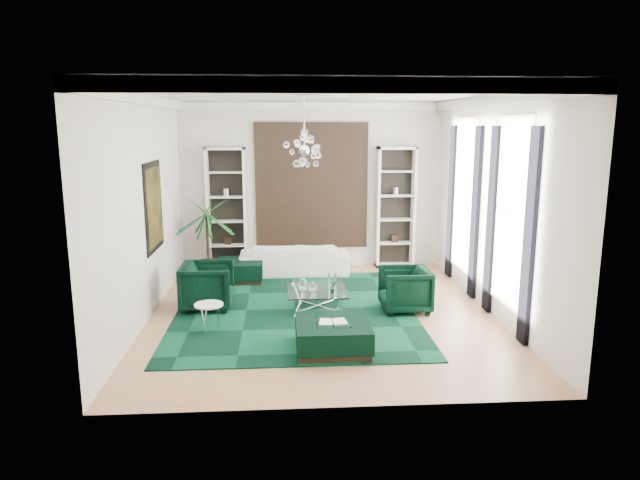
{
  "coord_description": "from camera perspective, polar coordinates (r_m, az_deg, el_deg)",
  "views": [
    {
      "loc": [
        -0.68,
        -9.69,
        3.28
      ],
      "look_at": [
        0.0,
        0.5,
        1.22
      ],
      "focal_mm": 32.0,
      "sensor_mm": 36.0,
      "label": 1
    }
  ],
  "objects": [
    {
      "name": "painting",
      "position": [
        10.64,
        -16.24,
        3.23
      ],
      "size": [
        0.04,
        1.3,
        1.6
      ],
      "primitive_type": "cube",
      "color": "black",
      "rests_on": "wall_left"
    },
    {
      "name": "shelving_left",
      "position": [
        13.2,
        -9.31,
        3.07
      ],
      "size": [
        0.9,
        0.38,
        2.8
      ],
      "primitive_type": null,
      "color": "white",
      "rests_on": "floor"
    },
    {
      "name": "wall_right",
      "position": [
        10.46,
        16.89,
        3.34
      ],
      "size": [
        0.02,
        7.0,
        3.8
      ],
      "primitive_type": "cube",
      "color": "silver",
      "rests_on": "ground"
    },
    {
      "name": "shelving_right",
      "position": [
        13.4,
        7.55,
        3.24
      ],
      "size": [
        0.9,
        0.38,
        2.8
      ],
      "primitive_type": null,
      "color": "white",
      "rests_on": "floor"
    },
    {
      "name": "ottoman_side",
      "position": [
        12.35,
        -8.02,
        -3.06
      ],
      "size": [
        0.98,
        0.98,
        0.44
      ],
      "primitive_type": "cube",
      "color": "black",
      "rests_on": "floor"
    },
    {
      "name": "sofa",
      "position": [
        12.77,
        -2.59,
        -1.87
      ],
      "size": [
        2.4,
        0.94,
        0.7
      ],
      "primitive_type": "imported",
      "rotation": [
        0.0,
        0.0,
        3.14
      ],
      "color": "white",
      "rests_on": "floor"
    },
    {
      "name": "rug",
      "position": [
        10.38,
        -2.54,
        -6.96
      ],
      "size": [
        4.2,
        5.0,
        0.02
      ],
      "primitive_type": "cube",
      "color": "black",
      "rests_on": "floor"
    },
    {
      "name": "ottoman_front",
      "position": [
        8.55,
        1.28,
        -9.6
      ],
      "size": [
        1.08,
        1.08,
        0.43
      ],
      "primitive_type": "cube",
      "color": "black",
      "rests_on": "floor"
    },
    {
      "name": "curtain_far_b",
      "position": [
        12.62,
        12.98,
        3.69
      ],
      "size": [
        0.07,
        0.3,
        3.25
      ],
      "primitive_type": "cube",
      "color": "black",
      "rests_on": "floor"
    },
    {
      "name": "wall_back",
      "position": [
        13.29,
        -0.87,
        5.45
      ],
      "size": [
        6.0,
        0.02,
        3.8
      ],
      "primitive_type": "cube",
      "color": "silver",
      "rests_on": "ground"
    },
    {
      "name": "window_far",
      "position": [
        11.86,
        14.27,
        4.37
      ],
      "size": [
        0.03,
        1.1,
        2.9
      ],
      "primitive_type": "cube",
      "color": "white",
      "rests_on": "wall_right"
    },
    {
      "name": "curtain_near_b",
      "position": [
        10.37,
        16.76,
        1.88
      ],
      "size": [
        0.07,
        0.3,
        3.25
      ],
      "primitive_type": "cube",
      "color": "black",
      "rests_on": "floor"
    },
    {
      "name": "side_table",
      "position": [
        9.46,
        -11.01,
        -7.66
      ],
      "size": [
        0.46,
        0.46,
        0.45
      ],
      "primitive_type": "cylinder",
      "color": "white",
      "rests_on": "floor"
    },
    {
      "name": "window_near",
      "position": [
        9.63,
        18.64,
        2.57
      ],
      "size": [
        0.03,
        1.1,
        2.9
      ],
      "primitive_type": "cube",
      "color": "white",
      "rests_on": "wall_right"
    },
    {
      "name": "armchair_left",
      "position": [
        10.56,
        -11.2,
        -4.52
      ],
      "size": [
        0.93,
        0.9,
        0.84
      ],
      "primitive_type": "imported",
      "rotation": [
        0.0,
        0.0,
        1.57
      ],
      "color": "black",
      "rests_on": "floor"
    },
    {
      "name": "tapestry",
      "position": [
        13.24,
        -0.86,
        5.43
      ],
      "size": [
        2.5,
        0.06,
        2.8
      ],
      "primitive_type": "cube",
      "color": "black",
      "rests_on": "wall_back"
    },
    {
      "name": "book",
      "position": [
        8.47,
        1.29,
        -8.14
      ],
      "size": [
        0.41,
        0.28,
        0.03
      ],
      "primitive_type": "cube",
      "color": "white",
      "rests_on": "ottoman_front"
    },
    {
      "name": "chandelier",
      "position": [
        9.96,
        -1.58,
        8.93
      ],
      "size": [
        0.76,
        0.76,
        0.68
      ],
      "primitive_type": null,
      "color": "white",
      "rests_on": "ceiling"
    },
    {
      "name": "ceiling_medallion",
      "position": [
        10.03,
        0.07,
        14.21
      ],
      "size": [
        0.9,
        0.9,
        0.05
      ],
      "primitive_type": "cylinder",
      "color": "white",
      "rests_on": "ceiling"
    },
    {
      "name": "curtain_near_a",
      "position": [
        8.95,
        20.21,
        0.2
      ],
      "size": [
        0.07,
        0.3,
        3.25
      ],
      "primitive_type": "cube",
      "color": "black",
      "rests_on": "floor"
    },
    {
      "name": "table_plant",
      "position": [
        10.08,
        1.32,
        -4.76
      ],
      "size": [
        0.12,
        0.1,
        0.22
      ],
      "primitive_type": "imported",
      "color": "#124E1F",
      "rests_on": "coffee_table"
    },
    {
      "name": "wall_front",
      "position": [
        6.37,
        2.37,
        -1.11
      ],
      "size": [
        6.0,
        0.02,
        3.8
      ],
      "primitive_type": "cube",
      "color": "silver",
      "rests_on": "ground"
    },
    {
      "name": "ceiling",
      "position": [
        9.73,
        0.19,
        14.53
      ],
      "size": [
        6.0,
        7.0,
        0.02
      ],
      "primitive_type": "cube",
      "color": "white",
      "rests_on": "ground"
    },
    {
      "name": "floor",
      "position": [
        10.26,
        0.18,
        -7.3
      ],
      "size": [
        6.0,
        7.0,
        0.02
      ],
      "primitive_type": "cube",
      "color": "tan",
      "rests_on": "ground"
    },
    {
      "name": "curtain_far_a",
      "position": [
        11.15,
        15.27,
        2.6
      ],
      "size": [
        0.07,
        0.3,
        3.25
      ],
      "primitive_type": "cube",
      "color": "black",
      "rests_on": "floor"
    },
    {
      "name": "crown_molding",
      "position": [
        9.73,
        0.19,
        13.88
      ],
      "size": [
        6.0,
        7.0,
        0.18
      ],
      "primitive_type": null,
      "color": "white",
      "rests_on": "ceiling"
    },
    {
      "name": "wall_left",
      "position": [
        10.07,
        -17.2,
        3.02
      ],
      "size": [
        0.02,
        7.0,
        3.8
      ],
      "primitive_type": "cube",
      "color": "silver",
      "rests_on": "ground"
    },
    {
      "name": "coffee_table",
      "position": [
        10.35,
        -0.28,
        -5.99
      ],
      "size": [
        1.07,
        1.07,
        0.37
      ],
      "primitive_type": null,
      "color": "white",
      "rests_on": "floor"
    },
    {
      "name": "armchair_right",
      "position": [
        10.34,
        8.49,
        -4.92
      ],
      "size": [
        0.87,
        0.84,
        0.79
      ],
      "primitive_type": "imported",
      "rotation": [
        0.0,
        0.0,
        -1.57
      ],
      "color": "black",
      "rests_on": "floor"
    },
    {
      "name": "palm",
      "position": [
        12.54,
        -11.22,
        1.43
      ],
      "size": [
        1.44,
        1.44,
        2.31
      ],
      "primitive_type": null,
      "color": "#124E1F",
      "rests_on": "floor"
    }
  ]
}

